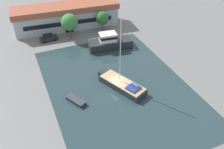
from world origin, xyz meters
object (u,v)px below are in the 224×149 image
object	(u,v)px
quay_tree_by_water	(102,18)
small_dinghy	(76,100)
quay_tree_near_building	(69,22)
motor_cruiser	(109,42)
parked_car	(49,38)
warehouse_building	(67,16)
sailboat_moored	(122,84)

from	to	relation	value
quay_tree_by_water	small_dinghy	size ratio (longest dim) A/B	1.23
quay_tree_near_building	small_dinghy	bearing A→B (deg)	-103.58
quay_tree_near_building	motor_cruiser	world-z (taller)	quay_tree_near_building
parked_car	motor_cruiser	size ratio (longest dim) A/B	0.41
small_dinghy	quay_tree_near_building	bearing A→B (deg)	-130.84
parked_car	small_dinghy	distance (m)	25.72
quay_tree_near_building	small_dinghy	world-z (taller)	quay_tree_near_building
quay_tree_near_building	quay_tree_by_water	size ratio (longest dim) A/B	1.25
warehouse_building	quay_tree_by_water	size ratio (longest dim) A/B	5.49
quay_tree_near_building	quay_tree_by_water	bearing A→B (deg)	7.31
quay_tree_by_water	small_dinghy	distance (m)	30.43
warehouse_building	parked_car	world-z (taller)	warehouse_building
quay_tree_near_building	small_dinghy	size ratio (longest dim) A/B	1.54
motor_cruiser	sailboat_moored	bearing A→B (deg)	173.34
quay_tree_by_water	small_dinghy	bearing A→B (deg)	-120.81
warehouse_building	parked_car	distance (m)	9.36
quay_tree_by_water	parked_car	distance (m)	15.48
quay_tree_near_building	sailboat_moored	distance (m)	24.81
quay_tree_near_building	small_dinghy	xyz separation A→B (m)	(-5.98, -24.77, -4.21)
quay_tree_by_water	warehouse_building	bearing A→B (deg)	145.82
warehouse_building	sailboat_moored	distance (m)	31.51
sailboat_moored	quay_tree_by_water	bearing A→B (deg)	53.56
parked_car	motor_cruiser	world-z (taller)	motor_cruiser
warehouse_building	motor_cruiser	bearing A→B (deg)	-62.22
warehouse_building	quay_tree_by_water	bearing A→B (deg)	-29.40
quay_tree_near_building	motor_cruiser	distance (m)	11.86
quay_tree_near_building	motor_cruiser	xyz separation A→B (m)	(7.57, -8.58, -3.11)
quay_tree_by_water	parked_car	world-z (taller)	quay_tree_by_water
warehouse_building	quay_tree_near_building	size ratio (longest dim) A/B	4.40
sailboat_moored	motor_cruiser	bearing A→B (deg)	52.51
warehouse_building	motor_cruiser	xyz separation A→B (m)	(6.63, -15.63, -1.86)
sailboat_moored	small_dinghy	bearing A→B (deg)	159.60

